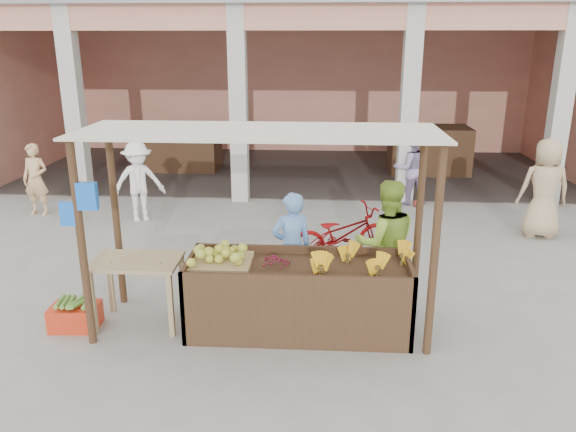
# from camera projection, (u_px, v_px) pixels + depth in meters

# --- Properties ---
(ground) EXTENTS (60.00, 60.00, 0.00)m
(ground) POSITION_uv_depth(u_px,v_px,m) (257.00, 328.00, 6.79)
(ground) COLOR gray
(ground) RESTS_ON ground
(market_building) EXTENTS (14.40, 6.40, 4.20)m
(market_building) POSITION_uv_depth(u_px,v_px,m) (297.00, 65.00, 14.47)
(market_building) COLOR #E89679
(market_building) RESTS_ON ground
(fruit_stall) EXTENTS (2.60, 0.95, 0.80)m
(fruit_stall) POSITION_uv_depth(u_px,v_px,m) (298.00, 299.00, 6.64)
(fruit_stall) COLOR #46301C
(fruit_stall) RESTS_ON ground
(stall_awning) EXTENTS (4.09, 1.35, 2.39)m
(stall_awning) POSITION_uv_depth(u_px,v_px,m) (253.00, 167.00, 6.25)
(stall_awning) COLOR #46301C
(stall_awning) RESTS_ON ground
(banana_heap) EXTENTS (1.09, 0.59, 0.20)m
(banana_heap) POSITION_uv_depth(u_px,v_px,m) (359.00, 261.00, 6.46)
(banana_heap) COLOR gold
(banana_heap) RESTS_ON fruit_stall
(melon_tray) EXTENTS (0.73, 0.64, 0.20)m
(melon_tray) POSITION_uv_depth(u_px,v_px,m) (220.00, 257.00, 6.58)
(melon_tray) COLOR tan
(melon_tray) RESTS_ON fruit_stall
(berry_heap) EXTENTS (0.40, 0.32, 0.13)m
(berry_heap) POSITION_uv_depth(u_px,v_px,m) (273.00, 261.00, 6.55)
(berry_heap) COLOR maroon
(berry_heap) RESTS_ON fruit_stall
(side_table) EXTENTS (1.04, 0.70, 0.83)m
(side_table) POSITION_uv_depth(u_px,v_px,m) (137.00, 271.00, 6.71)
(side_table) COLOR tan
(side_table) RESTS_ON ground
(papaya_pile) EXTENTS (0.74, 0.42, 0.21)m
(papaya_pile) POSITION_uv_depth(u_px,v_px,m) (136.00, 251.00, 6.64)
(papaya_pile) COLOR #46852B
(papaya_pile) RESTS_ON side_table
(red_crate) EXTENTS (0.58, 0.43, 0.29)m
(red_crate) POSITION_uv_depth(u_px,v_px,m) (75.00, 316.00, 6.76)
(red_crate) COLOR red
(red_crate) RESTS_ON ground
(plantain_bundle) EXTENTS (0.45, 0.31, 0.09)m
(plantain_bundle) POSITION_uv_depth(u_px,v_px,m) (74.00, 302.00, 6.70)
(plantain_bundle) COLOR #5E9335
(plantain_bundle) RESTS_ON red_crate
(produce_sacks) EXTENTS (0.79, 0.74, 0.60)m
(produce_sacks) POSITION_uv_depth(u_px,v_px,m) (407.00, 192.00, 11.65)
(produce_sacks) COLOR maroon
(produce_sacks) RESTS_ON ground
(vendor_blue) EXTENTS (0.71, 0.62, 1.60)m
(vendor_blue) POSITION_uv_depth(u_px,v_px,m) (292.00, 244.00, 7.27)
(vendor_blue) COLOR #6AA2EC
(vendor_blue) RESTS_ON ground
(vendor_green) EXTENTS (0.89, 0.57, 1.77)m
(vendor_green) POSITION_uv_depth(u_px,v_px,m) (386.00, 241.00, 7.15)
(vendor_green) COLOR #99C13C
(vendor_green) RESTS_ON ground
(motorcycle) EXTENTS (1.25, 1.90, 0.94)m
(motorcycle) POSITION_uv_depth(u_px,v_px,m) (342.00, 233.00, 8.67)
(motorcycle) COLOR maroon
(motorcycle) RESTS_ON ground
(shopper_a) EXTENTS (1.18, 0.96, 1.64)m
(shopper_a) POSITION_uv_depth(u_px,v_px,m) (138.00, 179.00, 10.59)
(shopper_a) COLOR white
(shopper_a) RESTS_ON ground
(shopper_c) EXTENTS (0.94, 0.62, 1.93)m
(shopper_c) POSITION_uv_depth(u_px,v_px,m) (545.00, 183.00, 9.67)
(shopper_c) COLOR tan
(shopper_c) RESTS_ON ground
(shopper_e) EXTENTS (0.59, 0.47, 1.48)m
(shopper_e) POSITION_uv_depth(u_px,v_px,m) (36.00, 178.00, 10.99)
(shopper_e) COLOR tan
(shopper_e) RESTS_ON ground
(shopper_f) EXTENTS (0.89, 0.64, 1.65)m
(shopper_f) POSITION_uv_depth(u_px,v_px,m) (411.00, 165.00, 11.69)
(shopper_f) COLOR #917BA5
(shopper_f) RESTS_ON ground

